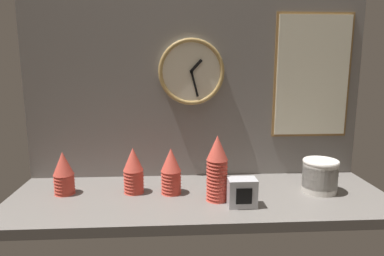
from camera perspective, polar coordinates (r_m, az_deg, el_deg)
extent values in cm
cube|color=slate|center=(149.53, 1.27, -11.65)|extent=(160.00, 56.00, 4.00)
cube|color=slate|center=(164.61, 0.57, 9.90)|extent=(160.00, 3.00, 105.00)
cone|color=#DB4C3D|center=(141.32, 4.15, -9.99)|extent=(8.67, 8.67, 10.02)
cone|color=#DB4C3D|center=(140.82, 4.16, -9.46)|extent=(8.67, 8.67, 10.02)
cone|color=#DB4C3D|center=(140.34, 4.17, -8.91)|extent=(8.67, 8.67, 10.02)
cone|color=#DB4C3D|center=(139.87, 4.18, -8.37)|extent=(8.67, 8.67, 10.02)
cone|color=#DB4C3D|center=(139.41, 4.18, -7.82)|extent=(8.67, 8.67, 10.02)
cone|color=#DB4C3D|center=(138.97, 4.19, -7.27)|extent=(8.67, 8.67, 10.02)
cone|color=#DB4C3D|center=(138.54, 4.20, -6.72)|extent=(8.67, 8.67, 10.02)
cone|color=#DB4C3D|center=(138.12, 4.21, -6.16)|extent=(8.67, 8.67, 10.02)
cone|color=#DB4C3D|center=(137.71, 4.22, -5.59)|extent=(8.67, 8.67, 10.02)
cone|color=#DB4C3D|center=(137.32, 4.22, -5.03)|extent=(8.67, 8.67, 10.02)
cone|color=#DB4C3D|center=(136.94, 4.23, -4.46)|extent=(8.67, 8.67, 10.02)
cone|color=#DB4C3D|center=(136.58, 4.24, -3.89)|extent=(8.67, 8.67, 10.02)
cone|color=#DB4C3D|center=(136.23, 4.25, -3.31)|extent=(8.67, 8.67, 10.02)
cone|color=#DB4C3D|center=(150.84, -9.68, -8.76)|extent=(8.67, 8.67, 10.02)
cone|color=#DB4C3D|center=(150.38, -9.70, -8.25)|extent=(8.67, 8.67, 10.02)
cone|color=#DB4C3D|center=(149.93, -9.72, -7.74)|extent=(8.67, 8.67, 10.02)
cone|color=#DB4C3D|center=(149.49, -9.74, -7.23)|extent=(8.67, 8.67, 10.02)
cone|color=#DB4C3D|center=(149.06, -9.75, -6.71)|extent=(8.67, 8.67, 10.02)
cone|color=#DB4C3D|center=(148.64, -9.77, -6.19)|extent=(8.67, 8.67, 10.02)
cone|color=#DB4C3D|center=(148.24, -9.79, -5.67)|extent=(8.67, 8.67, 10.02)
cone|color=#DB4C3D|center=(147.85, -9.81, -5.14)|extent=(8.67, 8.67, 10.02)
cone|color=#DB4C3D|center=(148.16, -3.50, -8.98)|extent=(8.67, 8.67, 10.02)
cone|color=#DB4C3D|center=(147.69, -3.50, -8.47)|extent=(8.67, 8.67, 10.02)
cone|color=#DB4C3D|center=(147.23, -3.51, -7.95)|extent=(8.67, 8.67, 10.02)
cone|color=#DB4C3D|center=(146.78, -3.52, -7.43)|extent=(8.67, 8.67, 10.02)
cone|color=#DB4C3D|center=(146.35, -3.52, -6.90)|extent=(8.67, 8.67, 10.02)
cone|color=#DB4C3D|center=(145.93, -3.53, -6.37)|extent=(8.67, 8.67, 10.02)
cone|color=#DB4C3D|center=(145.51, -3.54, -5.84)|extent=(8.67, 8.67, 10.02)
cone|color=#DB4C3D|center=(145.12, -3.54, -5.31)|extent=(8.67, 8.67, 10.02)
cone|color=#DB4C3D|center=(157.16, -20.51, -8.50)|extent=(8.67, 8.67, 10.02)
cone|color=#DB4C3D|center=(156.72, -20.55, -8.01)|extent=(8.67, 8.67, 10.02)
cone|color=#DB4C3D|center=(156.28, -20.58, -7.52)|extent=(8.67, 8.67, 10.02)
cone|color=#DB4C3D|center=(155.86, -20.62, -7.03)|extent=(8.67, 8.67, 10.02)
cone|color=#DB4C3D|center=(155.45, -20.65, -6.53)|extent=(8.67, 8.67, 10.02)
cone|color=#DB4C3D|center=(155.05, -20.69, -6.03)|extent=(8.67, 8.67, 10.02)
cone|color=#DB4C3D|center=(154.67, -20.72, -5.53)|extent=(8.67, 8.67, 10.02)
cylinder|color=beige|center=(160.57, 20.47, -9.10)|extent=(14.72, 14.72, 4.65)
cylinder|color=beige|center=(159.81, 20.52, -8.30)|extent=(14.72, 14.72, 4.65)
cylinder|color=beige|center=(159.08, 20.58, -7.50)|extent=(14.72, 14.72, 4.65)
cylinder|color=beige|center=(158.38, 20.64, -6.69)|extent=(14.72, 14.72, 4.65)
cylinder|color=beige|center=(157.71, 20.69, -5.87)|extent=(14.72, 14.72, 4.65)
torus|color=white|center=(157.27, 20.73, -5.30)|extent=(15.22, 15.22, 1.67)
cylinder|color=beige|center=(161.91, -0.10, 9.33)|extent=(30.19, 1.80, 30.19)
torus|color=#AD894C|center=(161.11, -0.08, 9.33)|extent=(30.97, 1.98, 30.97)
cube|color=black|center=(160.74, 0.86, 10.31)|extent=(6.13, 0.60, 6.46)
cube|color=black|center=(160.96, 0.45, 7.29)|extent=(3.82, 0.60, 11.65)
cylinder|color=black|center=(160.62, -0.07, 9.32)|extent=(1.51, 0.60, 1.51)
cube|color=olive|center=(176.02, 19.39, 8.18)|extent=(37.36, 0.60, 59.08)
cube|color=#EFEACC|center=(175.63, 19.44, 8.17)|extent=(34.96, 1.20, 56.68)
cube|color=#B7B7BC|center=(136.67, 8.34, -10.58)|extent=(11.05, 7.26, 11.10)
cube|color=black|center=(133.19, 8.68, -11.17)|extent=(6.08, 0.40, 6.22)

